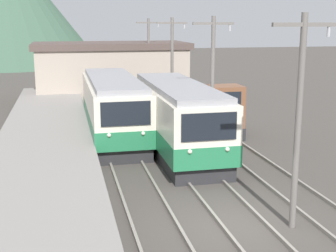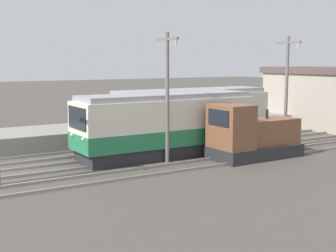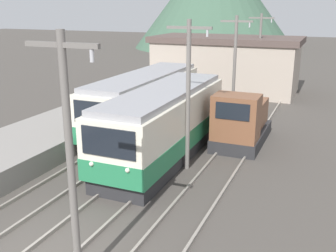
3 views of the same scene
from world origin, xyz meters
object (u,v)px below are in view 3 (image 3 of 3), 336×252
object	(u,v)px
commuter_train_center	(164,126)
commuter_train_left	(145,105)
shunting_locomotive	(242,122)
catenary_mast_distant	(259,52)
catenary_mast_mid	(188,91)
catenary_mast_far	(235,65)
catenary_mast_near	(70,156)

from	to	relation	value
commuter_train_center	commuter_train_left	bearing A→B (deg)	127.91
commuter_train_left	shunting_locomotive	xyz separation A→B (m)	(5.80, -0.01, -0.41)
catenary_mast_distant	shunting_locomotive	bearing A→B (deg)	-83.23
catenary_mast_mid	catenary_mast_far	bearing A→B (deg)	90.00
commuter_train_left	catenary_mast_distant	distance (m)	13.43
commuter_train_left	catenary_mast_distant	world-z (taller)	catenary_mast_distant
commuter_train_center	shunting_locomotive	world-z (taller)	commuter_train_center
shunting_locomotive	catenary_mast_distant	xyz separation A→B (m)	(-1.49, 12.56, 2.46)
commuter_train_center	catenary_mast_mid	distance (m)	2.67
catenary_mast_near	catenary_mast_mid	xyz separation A→B (m)	(0.00, 8.49, 0.00)
commuter_train_center	catenary_mast_distant	distance (m)	16.34
catenary_mast_far	shunting_locomotive	bearing A→B (deg)	-69.86
catenary_mast_far	catenary_mast_distant	size ratio (longest dim) A/B	1.00
commuter_train_left	catenary_mast_distant	xyz separation A→B (m)	(4.31, 12.55, 2.05)
commuter_train_center	catenary_mast_mid	size ratio (longest dim) A/B	1.56
commuter_train_center	catenary_mast_near	bearing A→B (deg)	-80.82
catenary_mast_near	catenary_mast_distant	bearing A→B (deg)	90.00
catenary_mast_mid	catenary_mast_distant	distance (m)	16.98
commuter_train_center	catenary_mast_distant	bearing A→B (deg)	84.66
shunting_locomotive	catenary_mast_far	xyz separation A→B (m)	(-1.49, 4.07, 2.46)
catenary_mast_distant	commuter_train_left	bearing A→B (deg)	-108.95
commuter_train_left	catenary_mast_near	xyz separation A→B (m)	(4.31, -12.92, 2.05)
catenary_mast_near	catenary_mast_distant	size ratio (longest dim) A/B	1.00
catenary_mast_near	catenary_mast_distant	distance (m)	25.47
commuter_train_left	catenary_mast_distant	bearing A→B (deg)	71.05
catenary_mast_mid	commuter_train_center	bearing A→B (deg)	150.96
shunting_locomotive	catenary_mast_mid	size ratio (longest dim) A/B	0.76
commuter_train_left	catenary_mast_far	xyz separation A→B (m)	(4.31, 4.06, 2.05)
catenary_mast_near	catenary_mast_far	distance (m)	16.98
catenary_mast_near	catenary_mast_far	size ratio (longest dim) A/B	1.00
shunting_locomotive	catenary_mast_distant	distance (m)	12.88
commuter_train_left	catenary_mast_far	size ratio (longest dim) A/B	1.61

